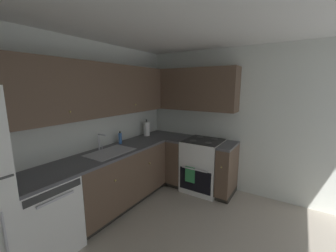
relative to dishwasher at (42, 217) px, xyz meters
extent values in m
cube|color=silver|center=(0.71, 0.33, 0.78)|extent=(3.76, 0.05, 2.42)
cube|color=silver|center=(2.57, -1.50, 0.78)|extent=(0.05, 3.70, 2.42)
cube|color=white|center=(0.71, -1.50, 2.02)|extent=(3.76, 3.70, 0.05)
cylinder|color=silver|center=(-0.45, -0.40, 0.14)|extent=(0.02, 0.02, 0.62)
cube|color=white|center=(0.00, 0.00, 0.00)|extent=(0.60, 0.60, 0.85)
cube|color=#333333|center=(0.00, -0.30, 0.37)|extent=(0.55, 0.01, 0.07)
cube|color=silver|center=(0.00, -0.32, 0.30)|extent=(0.36, 0.02, 0.02)
cube|color=brown|center=(1.12, 0.00, 0.04)|extent=(1.64, 0.60, 0.76)
cube|color=black|center=(1.12, 0.03, -0.38)|extent=(1.64, 0.54, 0.09)
sphere|color=tan|center=(0.76, -0.31, 0.19)|extent=(0.02, 0.02, 0.02)
sphere|color=tan|center=(1.48, -0.31, 0.19)|extent=(0.02, 0.02, 0.02)
cube|color=#4C4C51|center=(1.12, 0.00, 0.44)|extent=(2.84, 0.60, 0.03)
cube|color=brown|center=(2.24, -0.43, 0.04)|extent=(0.60, 0.26, 0.76)
cube|color=black|center=(2.27, -0.43, -0.38)|extent=(0.54, 0.26, 0.09)
cube|color=brown|center=(2.24, -1.31, 0.04)|extent=(0.60, 0.21, 0.76)
cube|color=black|center=(2.27, -1.31, -0.38)|extent=(0.54, 0.21, 0.09)
sphere|color=tan|center=(1.93, -1.31, 0.19)|extent=(0.02, 0.02, 0.02)
cube|color=#4C4C51|center=(2.24, -0.43, 0.44)|extent=(0.60, 0.26, 0.03)
cube|color=#4C4C51|center=(2.24, -1.31, 0.44)|extent=(0.60, 0.21, 0.03)
cube|color=white|center=(2.26, -0.88, 0.02)|extent=(0.64, 0.62, 0.88)
cube|color=black|center=(1.94, -0.88, -0.14)|extent=(0.02, 0.55, 0.37)
cube|color=silver|center=(1.91, -0.88, 0.06)|extent=(0.02, 0.43, 0.02)
cube|color=black|center=(2.26, -0.88, 0.46)|extent=(0.59, 0.60, 0.01)
cube|color=white|center=(2.57, -0.88, 0.53)|extent=(0.03, 0.60, 0.15)
cylinder|color=#4C4C4C|center=(2.12, -1.02, 0.47)|extent=(0.11, 0.11, 0.01)
cylinder|color=#4C4C4C|center=(2.12, -0.74, 0.47)|extent=(0.11, 0.11, 0.01)
cylinder|color=#4C4C4C|center=(2.40, -1.02, 0.47)|extent=(0.11, 0.11, 0.01)
cylinder|color=#4C4C4C|center=(2.40, -0.74, 0.47)|extent=(0.11, 0.11, 0.01)
cube|color=#338C4C|center=(1.91, -0.80, -0.05)|extent=(0.02, 0.17, 0.26)
cube|color=brown|center=(0.96, 0.14, 1.32)|extent=(2.52, 0.32, 0.72)
sphere|color=tan|center=(0.41, -0.03, 1.09)|extent=(0.02, 0.02, 0.02)
sphere|color=tan|center=(1.52, -0.03, 1.09)|extent=(0.02, 0.02, 0.02)
cube|color=brown|center=(2.38, -0.53, 1.32)|extent=(0.32, 1.66, 0.72)
cube|color=#B7B7BC|center=(0.96, -0.03, 0.46)|extent=(0.65, 0.40, 0.01)
cube|color=gray|center=(0.96, -0.03, 0.41)|extent=(0.59, 0.36, 0.09)
cube|color=#99999E|center=(0.96, -0.03, 0.43)|extent=(0.02, 0.35, 0.06)
cylinder|color=silver|center=(0.96, 0.20, 0.58)|extent=(0.02, 0.02, 0.24)
cylinder|color=silver|center=(0.96, 0.13, 0.69)|extent=(0.02, 0.15, 0.02)
cylinder|color=silver|center=(1.01, 0.20, 0.49)|extent=(0.02, 0.02, 0.06)
cylinder|color=#3F72BF|center=(1.36, 0.18, 0.55)|extent=(0.05, 0.05, 0.17)
cylinder|color=#262626|center=(1.36, 0.18, 0.65)|extent=(0.02, 0.02, 0.03)
cylinder|color=white|center=(2.02, 0.16, 0.59)|extent=(0.11, 0.11, 0.26)
cylinder|color=#3F3F3F|center=(2.02, 0.16, 0.61)|extent=(0.02, 0.02, 0.32)
camera|label=1|loc=(-0.97, -2.21, 1.37)|focal=22.33mm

